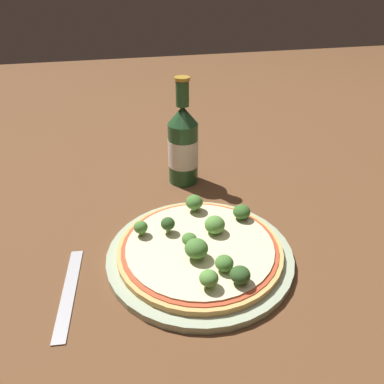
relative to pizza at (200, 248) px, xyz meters
The scene contains 15 objects.
ground_plane 0.03m from the pizza, 66.50° to the left, with size 3.00×3.00×0.00m, color brown.
plate 0.01m from the pizza, 11.33° to the left, with size 0.29×0.29×0.01m.
pizza is the anchor object (origin of this frame).
broccoli_floret_0 0.10m from the pizza, 81.26° to the left, with size 0.03×0.03×0.03m.
broccoli_floret_1 0.09m from the pizza, 97.26° to the right, with size 0.03×0.03×0.03m.
broccoli_floret_2 0.07m from the pizza, 73.14° to the right, with size 0.03×0.03×0.02m.
broccoli_floret_3 0.06m from the pizza, 134.13° to the left, with size 0.02×0.02×0.03m.
broccoli_floret_4 0.02m from the pizza, 165.49° to the left, with size 0.02×0.02×0.02m.
broccoli_floret_5 0.10m from the pizza, 151.21° to the left, with size 0.02×0.02×0.02m.
broccoli_floret_6 0.04m from the pizza, 114.69° to the right, with size 0.03×0.03×0.03m.
broccoli_floret_7 0.10m from the pizza, 30.96° to the left, with size 0.03×0.03×0.02m.
broccoli_floret_8 0.10m from the pizza, 70.34° to the right, with size 0.03×0.03×0.02m.
broccoli_floret_9 0.05m from the pizza, 39.23° to the left, with size 0.03×0.03×0.03m.
beer_bottle 0.26m from the pizza, 83.15° to the left, with size 0.06×0.06×0.22m.
fork 0.20m from the pizza, behind, with size 0.04×0.17×0.00m.
Camera 1 is at (-0.13, -0.45, 0.39)m, focal length 35.00 mm.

